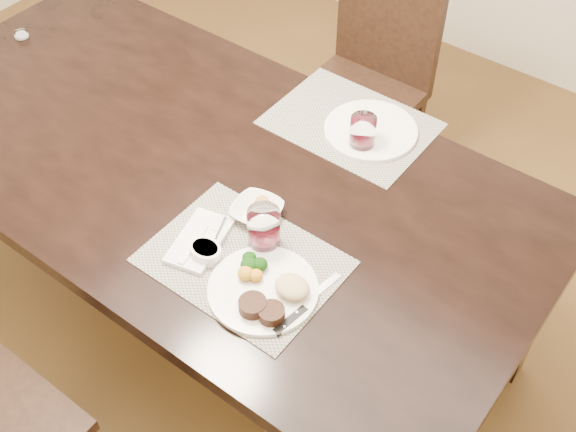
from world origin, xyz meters
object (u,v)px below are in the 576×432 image
Objects in this scene: chair_far at (369,73)px; dinner_plate at (266,290)px; cracker_bowl at (257,210)px; far_plate at (371,130)px; steak_knife at (298,313)px; wine_glass_near at (264,230)px.

chair_far is 1.29m from dinner_plate.
chair_far is 6.30× the size of cracker_bowl.
dinner_plate is at bearing -79.31° from far_plate.
steak_knife is at bearing -71.62° from far_plate.
wine_glass_near is 0.52m from far_plate.
chair_far is 1.33m from steak_knife.
dinner_plate is 0.09m from steak_knife.
dinner_plate is (0.45, -1.18, 0.27)m from chair_far.
wine_glass_near is at bearing -87.86° from far_plate.
cracker_bowl is at bearing 139.10° from wine_glass_near.
wine_glass_near is at bearing -40.90° from cracker_bowl.
cracker_bowl is at bearing 153.11° from steak_knife.
dinner_plate is at bearing -173.57° from steak_knife.
dinner_plate is 0.26m from cracker_bowl.
chair_far is 1.07m from cracker_bowl.
wine_glass_near reaches higher than far_plate.
dinner_plate is 1.14× the size of steak_knife.
steak_knife is at bearing -34.89° from cracker_bowl.
steak_knife is at bearing 16.85° from dinner_plate.
cracker_bowl is at bearing 152.06° from dinner_plate.
chair_far reaches higher than steak_knife.
chair_far is 0.69m from far_plate.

